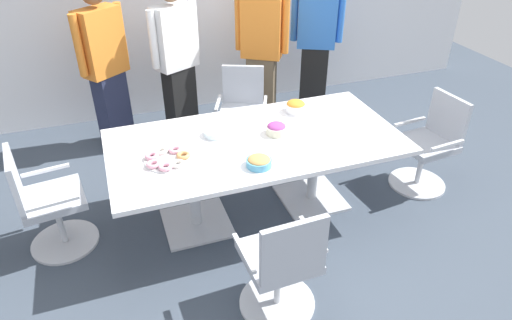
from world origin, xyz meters
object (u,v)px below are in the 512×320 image
(office_chair_3, at_px, (242,116))
(donut_platter, at_px, (167,159))
(snack_bowl_chips_orange, at_px, (296,106))
(snack_bowl_cookies, at_px, (259,161))
(person_standing_0, at_px, (106,66))
(conference_table, at_px, (256,152))
(person_standing_3, at_px, (316,40))
(office_chair_0, at_px, (47,206))
(plate_stack, at_px, (216,133))
(office_chair_1, at_px, (282,268))
(snack_bowl_candy_mix, at_px, (276,129))
(person_standing_2, at_px, (262,50))
(office_chair_2, at_px, (429,148))
(person_standing_1, at_px, (177,60))

(office_chair_3, relative_size, donut_platter, 2.59)
(snack_bowl_chips_orange, relative_size, snack_bowl_cookies, 0.98)
(person_standing_0, bearing_deg, conference_table, 86.12)
(person_standing_3, bearing_deg, office_chair_0, 53.39)
(snack_bowl_chips_orange, xyz_separation_m, plate_stack, (-0.81, -0.18, -0.03))
(office_chair_1, xyz_separation_m, snack_bowl_cookies, (0.10, 0.71, 0.38))
(snack_bowl_chips_orange, bearing_deg, snack_bowl_cookies, -129.98)
(office_chair_3, relative_size, person_standing_3, 0.51)
(snack_bowl_candy_mix, relative_size, plate_stack, 0.85)
(person_standing_0, relative_size, snack_bowl_cookies, 9.12)
(person_standing_2, relative_size, person_standing_3, 0.98)
(snack_bowl_cookies, bearing_deg, office_chair_2, 8.03)
(office_chair_2, relative_size, snack_bowl_chips_orange, 4.78)
(office_chair_3, height_order, snack_bowl_chips_orange, office_chair_3)
(snack_bowl_chips_orange, bearing_deg, person_standing_0, 140.59)
(office_chair_3, bearing_deg, snack_bowl_candy_mix, 110.83)
(conference_table, bearing_deg, office_chair_1, -100.67)
(person_standing_2, xyz_separation_m, person_standing_3, (0.71, 0.07, 0.02))
(person_standing_0, height_order, person_standing_1, person_standing_0)
(person_standing_2, bearing_deg, conference_table, 101.29)
(conference_table, bearing_deg, snack_bowl_chips_orange, 35.27)
(office_chair_1, height_order, plate_stack, office_chair_1)
(office_chair_2, bearing_deg, donut_platter, 83.38)
(office_chair_2, relative_size, office_chair_3, 1.00)
(office_chair_2, bearing_deg, conference_table, 80.10)
(office_chair_3, bearing_deg, snack_bowl_chips_orange, 134.05)
(office_chair_0, relative_size, person_standing_1, 0.52)
(conference_table, distance_m, person_standing_3, 2.18)
(office_chair_0, xyz_separation_m, person_standing_1, (1.37, 1.51, 0.50))
(donut_platter, bearing_deg, person_standing_1, 76.10)
(office_chair_2, relative_size, person_standing_3, 0.51)
(person_standing_0, height_order, person_standing_2, person_standing_0)
(office_chair_2, height_order, person_standing_0, person_standing_0)
(snack_bowl_candy_mix, bearing_deg, donut_platter, -172.86)
(snack_bowl_candy_mix, xyz_separation_m, donut_platter, (-0.94, -0.12, -0.03))
(snack_bowl_chips_orange, bearing_deg, donut_platter, -160.51)
(office_chair_1, relative_size, person_standing_0, 0.51)
(office_chair_0, xyz_separation_m, snack_bowl_chips_orange, (2.20, 0.24, 0.40))
(person_standing_1, bearing_deg, person_standing_2, 152.48)
(office_chair_1, distance_m, snack_bowl_cookies, 0.82)
(conference_table, xyz_separation_m, snack_bowl_cookies, (-0.11, -0.38, 0.16))
(person_standing_3, xyz_separation_m, plate_stack, (-1.64, -1.51, -0.16))
(person_standing_1, xyz_separation_m, donut_platter, (-0.43, -1.72, -0.13))
(conference_table, xyz_separation_m, plate_stack, (-0.29, 0.18, 0.15))
(person_standing_2, relative_size, plate_stack, 8.56)
(conference_table, height_order, snack_bowl_cookies, snack_bowl_cookies)
(office_chair_0, height_order, person_standing_1, person_standing_1)
(person_standing_0, bearing_deg, person_standing_3, 144.35)
(office_chair_1, xyz_separation_m, person_standing_1, (-0.12, 2.73, 0.50))
(person_standing_0, height_order, person_standing_3, person_standing_3)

